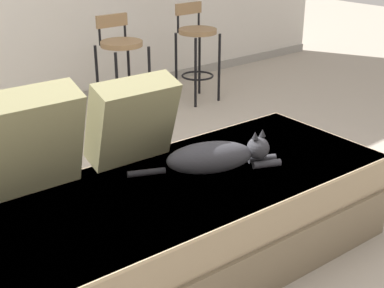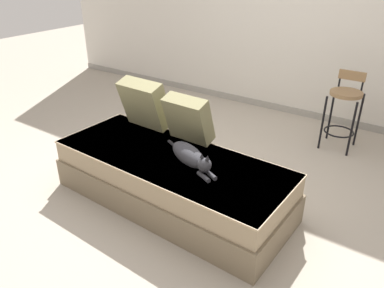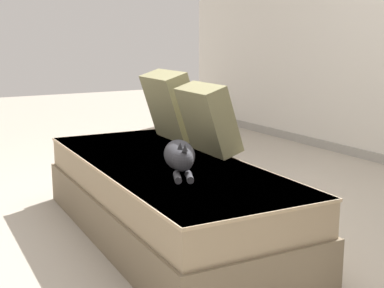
# 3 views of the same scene
# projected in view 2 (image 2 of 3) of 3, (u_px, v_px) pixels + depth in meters

# --- Properties ---
(ground_plane) EXTENTS (16.00, 16.00, 0.00)m
(ground_plane) POSITION_uv_depth(u_px,v_px,m) (197.00, 181.00, 3.65)
(ground_plane) COLOR #A89E8E
(ground_plane) RESTS_ON ground
(wall_back_panel) EXTENTS (8.00, 0.10, 2.60)m
(wall_back_panel) POSITION_uv_depth(u_px,v_px,m) (297.00, 14.00, 4.71)
(wall_back_panel) COLOR silver
(wall_back_panel) RESTS_ON ground
(wall_baseboard_trim) EXTENTS (8.00, 0.02, 0.09)m
(wall_baseboard_trim) POSITION_uv_depth(u_px,v_px,m) (284.00, 108.00, 5.24)
(wall_baseboard_trim) COLOR gray
(wall_baseboard_trim) RESTS_ON ground
(couch) EXTENTS (2.13, 0.92, 0.46)m
(couch) POSITION_uv_depth(u_px,v_px,m) (171.00, 179.00, 3.25)
(couch) COLOR #766750
(couch) RESTS_ON ground
(throw_pillow_corner) EXTENTS (0.47, 0.31, 0.49)m
(throw_pillow_corner) POSITION_uv_depth(u_px,v_px,m) (145.00, 104.00, 3.57)
(throw_pillow_corner) COLOR #847F56
(throw_pillow_corner) RESTS_ON couch
(throw_pillow_middle) EXTENTS (0.42, 0.28, 0.44)m
(throw_pillow_middle) POSITION_uv_depth(u_px,v_px,m) (188.00, 119.00, 3.30)
(throw_pillow_middle) COLOR #847F56
(throw_pillow_middle) RESTS_ON couch
(cat) EXTENTS (0.69, 0.39, 0.19)m
(cat) POSITION_uv_depth(u_px,v_px,m) (190.00, 156.00, 3.00)
(cat) COLOR #333338
(cat) RESTS_ON couch
(bar_stool_near_window) EXTENTS (0.34, 0.34, 0.86)m
(bar_stool_near_window) POSITION_uv_depth(u_px,v_px,m) (344.00, 105.00, 4.09)
(bar_stool_near_window) COLOR black
(bar_stool_near_window) RESTS_ON ground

